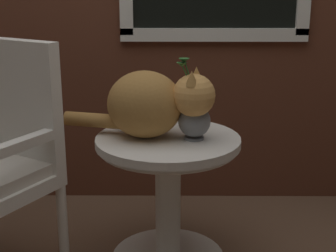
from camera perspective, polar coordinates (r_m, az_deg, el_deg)
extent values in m
cube|color=silver|center=(2.77, 5.26, 10.31)|extent=(1.02, 0.03, 0.07)
cylinder|color=silver|center=(2.25, 0.00, -8.65)|extent=(0.11, 0.11, 0.54)
cylinder|color=silver|center=(2.15, 0.00, -1.73)|extent=(0.62, 0.62, 0.03)
torus|color=silver|center=(2.16, 0.00, -2.42)|extent=(0.60, 0.60, 0.02)
cylinder|color=silver|center=(2.29, -11.88, -11.26)|extent=(0.04, 0.04, 0.40)
cube|color=silver|center=(2.26, -17.21, 2.53)|extent=(0.47, 0.31, 0.55)
cube|color=silver|center=(1.98, -17.02, -2.23)|extent=(0.27, 0.41, 0.04)
ellipsoid|color=#AD7A3D|center=(2.11, -2.66, 2.48)|extent=(0.38, 0.35, 0.29)
sphere|color=#E2A356|center=(2.05, 2.96, 3.49)|extent=(0.18, 0.18, 0.18)
cone|color=#AD7A3D|center=(1.99, 2.72, 5.43)|extent=(0.06, 0.06, 0.06)
cone|color=#AD7A3D|center=(2.08, 3.26, 5.93)|extent=(0.06, 0.06, 0.06)
cylinder|color=#AD7A3D|center=(2.21, -8.13, 0.64)|extent=(0.30, 0.13, 0.06)
cylinder|color=slate|center=(2.12, 2.99, -1.35)|extent=(0.08, 0.08, 0.01)
ellipsoid|color=slate|center=(2.09, 3.02, 0.57)|extent=(0.14, 0.14, 0.14)
cylinder|color=slate|center=(2.07, 3.06, 2.85)|extent=(0.07, 0.07, 0.07)
torus|color=slate|center=(2.06, 3.07, 3.76)|extent=(0.10, 0.10, 0.02)
cylinder|color=#2D662D|center=(2.04, 2.33, 5.36)|extent=(0.06, 0.03, 0.12)
cone|color=#2D662D|center=(2.02, 1.58, 7.00)|extent=(0.04, 0.04, 0.02)
cylinder|color=#2D662D|center=(2.04, 2.47, 5.60)|extent=(0.05, 0.02, 0.14)
cone|color=#2D662D|center=(2.02, 1.85, 7.47)|extent=(0.04, 0.04, 0.02)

